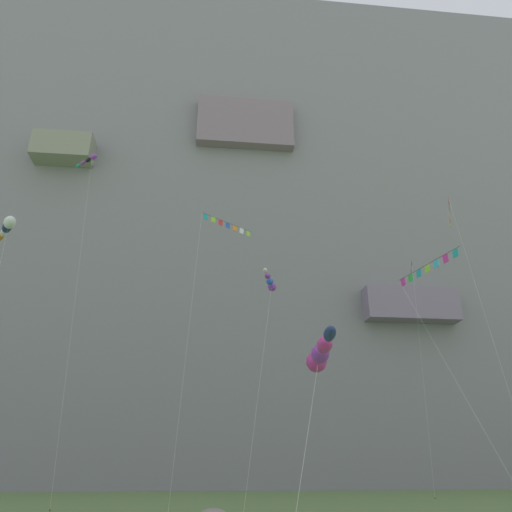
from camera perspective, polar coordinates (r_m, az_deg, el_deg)
cliff_face at (r=85.04m, az=-2.23°, el=3.52°), size 180.00×33.51×84.49m
kite_windsock_low_center at (r=42.21m, az=-28.12°, el=3.13°), size 3.68×5.74×20.90m
kite_banner_mid_center at (r=34.44m, az=-3.95°, el=2.15°), size 4.82×4.00×19.43m
kite_windsock_far_left at (r=16.65m, az=7.80°, el=-11.86°), size 2.27×5.50×6.62m
kite_windsock_near_cliff at (r=51.00m, az=-19.76°, el=10.88°), size 4.99×7.24×31.35m
kite_windsock_far_right at (r=36.07m, az=1.72°, el=-3.24°), size 2.92×4.90×16.06m
kite_banner_high_left at (r=54.17m, az=18.74°, el=-4.32°), size 2.77×4.09×23.35m
kite_banner_front_field at (r=40.33m, az=23.19°, el=2.81°), size 2.22×5.69×21.73m
kite_banner_upper_right at (r=34.41m, az=20.36°, el=-2.04°), size 1.60×8.92×15.54m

